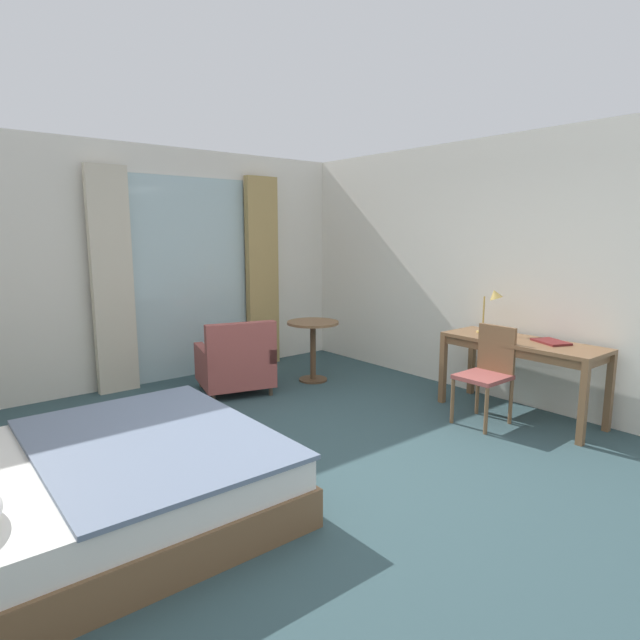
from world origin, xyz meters
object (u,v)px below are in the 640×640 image
object	(u,v)px
writing_desk	(522,349)
closed_book	(551,342)
bed	(86,486)
armchair_by_window	(236,364)
desk_chair	(488,369)
round_cafe_table	(313,337)
desk_lamp	(493,300)

from	to	relation	value
writing_desk	closed_book	xyz separation A→B (m)	(0.09, -0.24, 0.10)
bed	armchair_by_window	distance (m)	2.79
bed	desk_chair	world-z (taller)	bed
closed_book	round_cafe_table	world-z (taller)	closed_book
desk_lamp	round_cafe_table	size ratio (longest dim) A/B	0.65
desk_chair	closed_book	distance (m)	0.65
armchair_by_window	round_cafe_table	bearing A→B (deg)	-10.04
bed	desk_lamp	bearing A→B (deg)	-3.77
bed	desk_chair	distance (m)	3.57
bed	desk_lamp	size ratio (longest dim) A/B	4.53
writing_desk	closed_book	size ratio (longest dim) A/B	4.75
writing_desk	round_cafe_table	distance (m)	2.42
desk_lamp	armchair_by_window	xyz separation A→B (m)	(-1.86, 2.06, -0.79)
closed_book	round_cafe_table	size ratio (longest dim) A/B	0.44
writing_desk	desk_chair	world-z (taller)	desk_chair
writing_desk	armchair_by_window	distance (m)	3.05
round_cafe_table	desk_chair	bearing A→B (deg)	-79.33
desk_lamp	round_cafe_table	xyz separation A→B (m)	(-0.87, 1.89, -0.58)
armchair_by_window	round_cafe_table	distance (m)	1.02
writing_desk	round_cafe_table	xyz separation A→B (m)	(-0.80, 2.28, -0.14)
desk_lamp	armchair_by_window	distance (m)	2.88
desk_chair	round_cafe_table	bearing A→B (deg)	100.67
bed	writing_desk	world-z (taller)	bed
closed_book	armchair_by_window	xyz separation A→B (m)	(-1.88, 2.69, -0.45)
desk_lamp	desk_chair	bearing A→B (deg)	-148.83
bed	desk_lamp	xyz separation A→B (m)	(3.98, -0.26, 0.86)
desk_lamp	closed_book	world-z (taller)	desk_lamp
armchair_by_window	desk_chair	bearing A→B (deg)	-59.26
desk_chair	writing_desk	bearing A→B (deg)	-15.67
desk_chair	round_cafe_table	xyz separation A→B (m)	(-0.41, 2.17, 0.02)
desk_lamp	armchair_by_window	size ratio (longest dim) A/B	0.51
bed	armchair_by_window	world-z (taller)	bed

